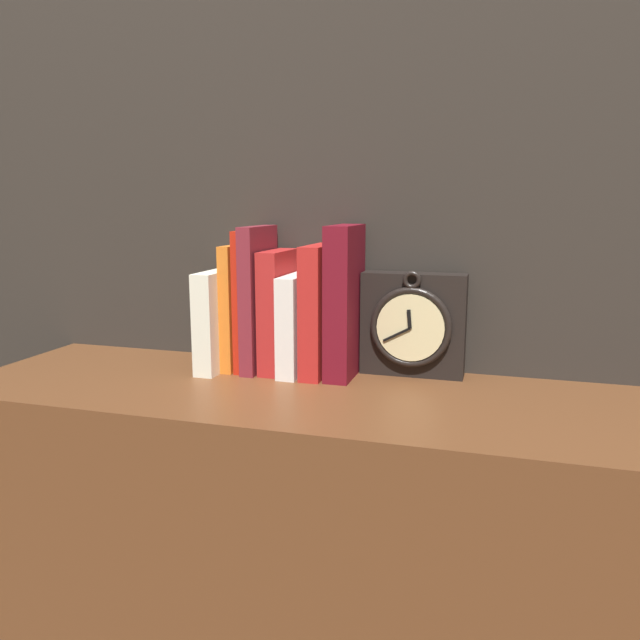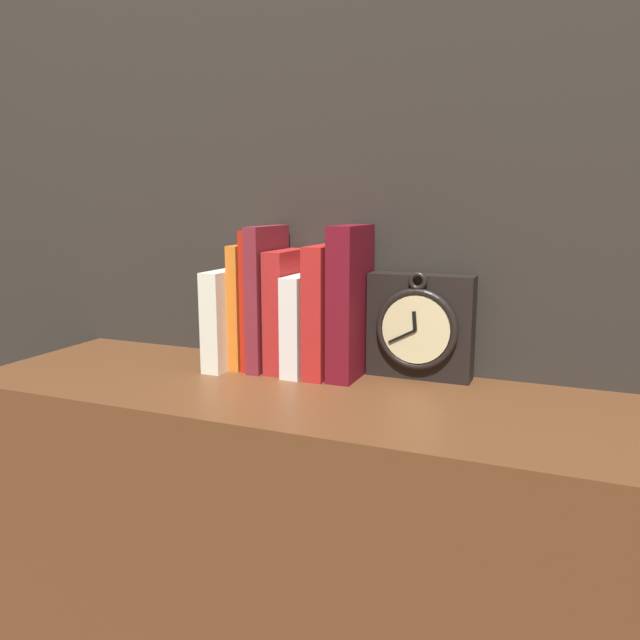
# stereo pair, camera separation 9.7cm
# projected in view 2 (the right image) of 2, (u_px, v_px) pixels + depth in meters

# --- Properties ---
(wall_back) EXTENTS (6.00, 0.05, 2.60)m
(wall_back) POSITION_uv_depth(u_px,v_px,m) (364.00, 169.00, 1.11)
(wall_back) COLOR #2D2823
(wall_back) RESTS_ON ground_plane
(clock) EXTENTS (0.18, 0.06, 0.19)m
(clock) POSITION_uv_depth(u_px,v_px,m) (420.00, 327.00, 1.06)
(clock) COLOR black
(clock) RESTS_ON bookshelf
(book_slot0_white) EXTENTS (0.04, 0.15, 0.18)m
(book_slot0_white) POSITION_uv_depth(u_px,v_px,m) (231.00, 318.00, 1.14)
(book_slot0_white) COLOR white
(book_slot0_white) RESTS_ON bookshelf
(book_slot1_orange) EXTENTS (0.02, 0.12, 0.22)m
(book_slot1_orange) POSITION_uv_depth(u_px,v_px,m) (248.00, 305.00, 1.14)
(book_slot1_orange) COLOR orange
(book_slot1_orange) RESTS_ON bookshelf
(book_slot2_red) EXTENTS (0.01, 0.12, 0.25)m
(book_slot2_red) POSITION_uv_depth(u_px,v_px,m) (259.00, 299.00, 1.13)
(book_slot2_red) COLOR red
(book_slot2_red) RESTS_ON bookshelf
(book_slot3_maroon) EXTENTS (0.03, 0.13, 0.26)m
(book_slot3_maroon) POSITION_uv_depth(u_px,v_px,m) (268.00, 298.00, 1.12)
(book_slot3_maroon) COLOR maroon
(book_slot3_maroon) RESTS_ON bookshelf
(book_slot4_red) EXTENTS (0.04, 0.12, 0.21)m
(book_slot4_red) POSITION_uv_depth(u_px,v_px,m) (286.00, 310.00, 1.11)
(book_slot4_red) COLOR #B12322
(book_slot4_red) RESTS_ON bookshelf
(book_slot5_white) EXTENTS (0.03, 0.13, 0.17)m
(book_slot5_white) POSITION_uv_depth(u_px,v_px,m) (304.00, 324.00, 1.10)
(book_slot5_white) COLOR white
(book_slot5_white) RESTS_ON bookshelf
(book_slot6_red) EXTENTS (0.04, 0.13, 0.23)m
(book_slot6_red) POSITION_uv_depth(u_px,v_px,m) (326.00, 310.00, 1.08)
(book_slot6_red) COLOR red
(book_slot6_red) RESTS_ON bookshelf
(book_slot7_maroon) EXTENTS (0.04, 0.13, 0.26)m
(book_slot7_maroon) POSITION_uv_depth(u_px,v_px,m) (350.00, 302.00, 1.06)
(book_slot7_maroon) COLOR maroon
(book_slot7_maroon) RESTS_ON bookshelf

